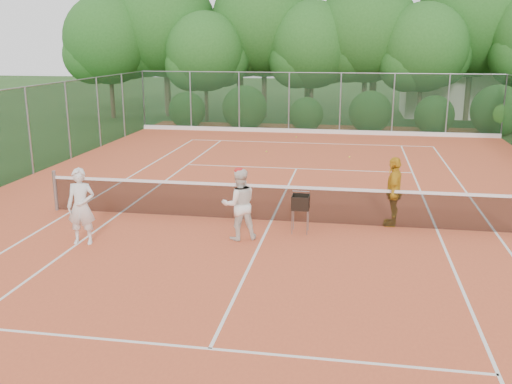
% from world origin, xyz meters
% --- Properties ---
extents(ground, '(120.00, 120.00, 0.00)m').
position_xyz_m(ground, '(0.00, 0.00, 0.00)').
color(ground, '#204017').
rests_on(ground, ground).
extents(clay_court, '(18.00, 36.00, 0.02)m').
position_xyz_m(clay_court, '(0.00, 0.00, 0.01)').
color(clay_court, '#D25730').
rests_on(clay_court, ground).
extents(club_building, '(8.00, 5.00, 3.00)m').
position_xyz_m(club_building, '(9.00, 24.00, 1.50)').
color(club_building, beige).
rests_on(club_building, ground).
extents(tennis_net, '(11.97, 0.10, 1.10)m').
position_xyz_m(tennis_net, '(0.00, 0.00, 0.53)').
color(tennis_net, gray).
rests_on(tennis_net, clay_court).
extents(player_white, '(0.69, 0.50, 1.75)m').
position_xyz_m(player_white, '(-3.99, -2.36, 0.90)').
color(player_white, silver).
rests_on(player_white, clay_court).
extents(player_center_grp, '(1.00, 0.91, 1.71)m').
position_xyz_m(player_center_grp, '(-0.54, -1.46, 0.87)').
color(player_center_grp, white).
rests_on(player_center_grp, clay_court).
extents(player_yellow, '(0.57, 1.07, 1.74)m').
position_xyz_m(player_yellow, '(3.04, 0.22, 0.89)').
color(player_yellow, gold).
rests_on(player_yellow, clay_court).
extents(ball_hopper, '(0.40, 0.40, 0.92)m').
position_xyz_m(ball_hopper, '(0.82, -0.74, 0.75)').
color(ball_hopper, gray).
rests_on(ball_hopper, clay_court).
extents(stray_ball_a, '(0.07, 0.07, 0.07)m').
position_xyz_m(stray_ball_a, '(-1.57, 9.38, 0.05)').
color(stray_ball_a, gold).
rests_on(stray_ball_a, clay_court).
extents(stray_ball_b, '(0.07, 0.07, 0.07)m').
position_xyz_m(stray_ball_b, '(-0.72, 13.35, 0.05)').
color(stray_ball_b, '#AFC82E').
rests_on(stray_ball_b, clay_court).
extents(stray_ball_c, '(0.07, 0.07, 0.07)m').
position_xyz_m(stray_ball_c, '(1.88, 8.75, 0.05)').
color(stray_ball_c, '#E2EF37').
rests_on(stray_ball_c, clay_court).
extents(court_markings, '(11.03, 23.83, 0.01)m').
position_xyz_m(court_markings, '(0.00, 0.00, 0.02)').
color(court_markings, white).
rests_on(court_markings, clay_court).
extents(fence_back, '(18.07, 0.07, 3.00)m').
position_xyz_m(fence_back, '(0.00, 15.00, 1.52)').
color(fence_back, '#19381E').
rests_on(fence_back, clay_court).
extents(tropical_treeline, '(32.10, 8.49, 15.03)m').
position_xyz_m(tropical_treeline, '(1.43, 20.22, 5.11)').
color(tropical_treeline, brown).
rests_on(tropical_treeline, ground).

